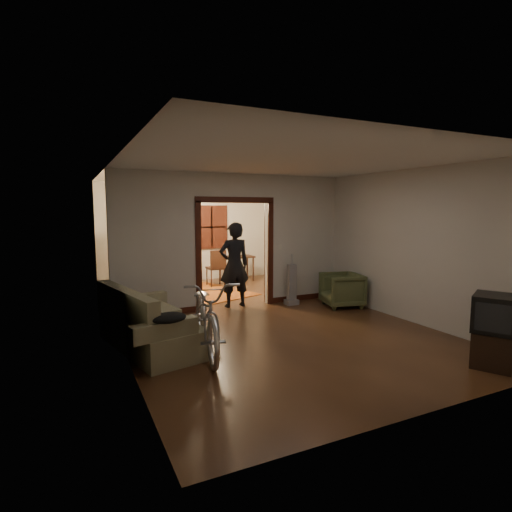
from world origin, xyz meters
TOP-DOWN VIEW (x-y plane):
  - floor at (0.00, 0.00)m, footprint 5.00×8.50m
  - ceiling at (0.00, 0.00)m, footprint 5.00×8.50m
  - wall_back at (0.00, 4.25)m, footprint 5.00×0.02m
  - wall_left at (-2.50, 0.00)m, footprint 0.02×8.50m
  - wall_right at (2.50, 0.00)m, footprint 0.02×8.50m
  - partition_wall at (0.00, 0.75)m, footprint 5.00×0.14m
  - door_casing at (0.00, 0.75)m, footprint 1.74×0.20m
  - far_window at (0.70, 4.21)m, footprint 0.98×0.06m
  - chandelier at (0.00, 2.50)m, footprint 0.24×0.24m
  - light_switch at (1.05, 0.68)m, footprint 0.08×0.01m
  - sofa at (-2.10, -1.07)m, footprint 1.32×2.15m
  - rolled_paper at (-2.00, -0.77)m, footprint 0.11×0.86m
  - jacket at (-2.05, -1.98)m, footprint 0.47×0.35m
  - bicycle at (-1.39, -1.56)m, footprint 1.11×2.20m
  - armchair at (2.06, -0.22)m, footprint 0.96×0.95m
  - tv_stand at (1.81, -3.74)m, footprint 0.68×0.66m
  - crt_tv at (1.81, -3.74)m, footprint 0.73×0.71m
  - vacuum at (1.19, 0.40)m, footprint 0.33×0.30m
  - person at (0.00, 0.77)m, footprint 0.67×0.45m
  - oriental_rug at (-0.13, 2.41)m, footprint 2.38×2.73m
  - locker at (-1.29, 3.86)m, footprint 0.90×0.63m
  - globe at (-1.29, 3.86)m, footprint 0.27×0.27m
  - desk at (1.25, 3.61)m, footprint 1.07×0.79m
  - desk_chair at (0.43, 3.14)m, footprint 0.49×0.49m

SIDE VIEW (x-z plane):
  - floor at x=0.00m, z-range -0.01..0.01m
  - oriental_rug at x=-0.13m, z-range 0.00..0.02m
  - tv_stand at x=1.81m, z-range 0.00..0.47m
  - desk at x=1.25m, z-range 0.00..0.71m
  - armchair at x=2.06m, z-range 0.00..0.72m
  - vacuum at x=1.19m, z-range 0.00..0.89m
  - sofa at x=-2.10m, z-range 0.00..0.92m
  - desk_chair at x=0.43m, z-range 0.00..0.99m
  - rolled_paper at x=-2.00m, z-range 0.48..0.58m
  - bicycle at x=-1.39m, z-range 0.00..1.10m
  - jacket at x=-2.05m, z-range 0.61..0.75m
  - crt_tv at x=1.81m, z-range 0.48..0.96m
  - locker at x=-1.29m, z-range 0.00..1.63m
  - person at x=0.00m, z-range 0.00..1.80m
  - door_casing at x=0.00m, z-range -0.06..2.26m
  - light_switch at x=1.05m, z-range 1.19..1.31m
  - wall_back at x=0.00m, z-range 0.00..2.80m
  - wall_left at x=-2.50m, z-range 0.00..2.80m
  - wall_right at x=2.50m, z-range 0.00..2.80m
  - partition_wall at x=0.00m, z-range 0.00..2.80m
  - far_window at x=0.70m, z-range 0.91..2.19m
  - globe at x=-1.29m, z-range 1.81..2.07m
  - chandelier at x=0.00m, z-range 2.23..2.47m
  - ceiling at x=0.00m, z-range 2.79..2.80m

